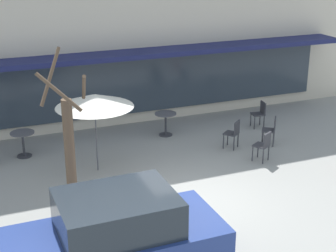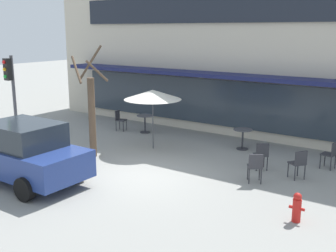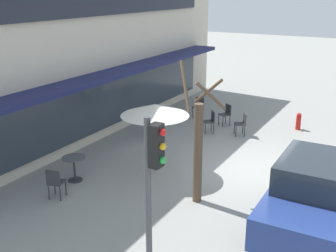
% 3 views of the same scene
% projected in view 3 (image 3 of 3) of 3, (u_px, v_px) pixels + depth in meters
% --- Properties ---
extents(ground_plane, '(80.00, 80.00, 0.00)m').
position_uv_depth(ground_plane, '(251.00, 171.00, 13.36)').
color(ground_plane, gray).
extents(building_facade, '(19.59, 9.10, 7.13)m').
position_uv_depth(building_facade, '(17.00, 39.00, 16.88)').
color(building_facade, beige).
rests_on(building_facade, ground).
extents(cafe_table_near_wall, '(0.70, 0.70, 0.76)m').
position_uv_depth(cafe_table_near_wall, '(152.00, 124.00, 16.31)').
color(cafe_table_near_wall, '#333338').
rests_on(cafe_table_near_wall, ground).
extents(cafe_table_streetside, '(0.70, 0.70, 0.76)m').
position_uv_depth(cafe_table_streetside, '(74.00, 165.00, 12.53)').
color(cafe_table_streetside, '#333338').
rests_on(cafe_table_streetside, ground).
extents(patio_umbrella_green_folded, '(2.10, 2.10, 2.20)m').
position_uv_depth(patio_umbrella_green_folded, '(155.00, 110.00, 12.71)').
color(patio_umbrella_green_folded, '#4C4C51').
rests_on(patio_umbrella_green_folded, ground).
extents(cafe_chair_0, '(0.56, 0.56, 0.89)m').
position_uv_depth(cafe_chair_0, '(210.00, 120.00, 16.71)').
color(cafe_chair_0, '#333338').
rests_on(cafe_chair_0, ground).
extents(cafe_chair_1, '(0.56, 0.56, 0.89)m').
position_uv_depth(cafe_chair_1, '(226.00, 113.00, 17.64)').
color(cafe_chair_1, '#333338').
rests_on(cafe_chair_1, ground).
extents(cafe_chair_2, '(0.55, 0.55, 0.89)m').
position_uv_depth(cafe_chair_2, '(242.00, 123.00, 16.41)').
color(cafe_chair_2, '#333338').
rests_on(cafe_chair_2, ground).
extents(cafe_chair_3, '(0.50, 0.50, 0.89)m').
position_uv_depth(cafe_chair_3, '(55.00, 181.00, 11.43)').
color(cafe_chair_3, '#333338').
rests_on(cafe_chair_3, ground).
extents(cafe_chair_4, '(0.45, 0.45, 0.89)m').
position_uv_depth(cafe_chair_4, '(199.00, 105.00, 18.78)').
color(cafe_chair_4, '#333338').
rests_on(cafe_chair_4, ground).
extents(parked_sedan, '(4.21, 2.04, 1.76)m').
position_uv_depth(parked_sedan, '(312.00, 195.00, 9.95)').
color(parked_sedan, navy).
rests_on(parked_sedan, ground).
extents(street_tree, '(1.17, 1.26, 3.82)m').
position_uv_depth(street_tree, '(198.00, 146.00, 10.99)').
color(street_tree, brown).
rests_on(street_tree, ground).
extents(traffic_light_pole, '(0.26, 0.44, 3.40)m').
position_uv_depth(traffic_light_pole, '(153.00, 176.00, 7.60)').
color(traffic_light_pole, '#47474C').
rests_on(traffic_light_pole, ground).
extents(fire_hydrant, '(0.36, 0.20, 0.71)m').
position_uv_depth(fire_hydrant, '(298.00, 121.00, 17.14)').
color(fire_hydrant, red).
rests_on(fire_hydrant, ground).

